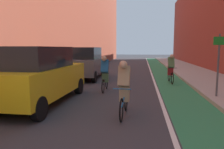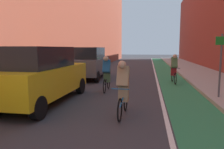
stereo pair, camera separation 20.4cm
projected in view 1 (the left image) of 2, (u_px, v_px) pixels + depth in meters
The scene contains 11 objects.
ground_plane at pixel (127, 74), 16.09m from camera, with size 98.95×98.95×0.00m, color #38383D.
bike_lane_paint at pixel (162, 72), 17.68m from camera, with size 1.60×44.98×0.00m, color #2D8451.
lane_divider_stripe at pixel (151, 72), 17.80m from camera, with size 0.12×44.98×0.00m, color white.
sidewalk_right at pixel (192, 71), 17.34m from camera, with size 3.15×44.98×0.14m, color #A8A59E.
building_facade_right at pixel (223, 13), 18.33m from camera, with size 2.40×40.98×9.80m, color brown.
parked_suv_yellow_cab at pixel (38, 75), 7.41m from camera, with size 2.00×4.62×1.98m.
parked_suv_gray at pixel (86, 63), 13.67m from camera, with size 2.00×4.49×1.98m.
cyclist_mid at pixel (124, 87), 6.09m from camera, with size 0.48×1.68×1.60m.
cyclist_trailing at pixel (105, 73), 9.65m from camera, with size 0.48×1.66×1.58m.
cyclist_far at pixel (171, 68), 11.96m from camera, with size 0.48×1.70×1.60m.
street_sign_post at pixel (219, 59), 7.89m from camera, with size 0.44×0.07×2.31m.
Camera 1 is at (1.10, 2.51, 1.93)m, focal length 34.43 mm.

